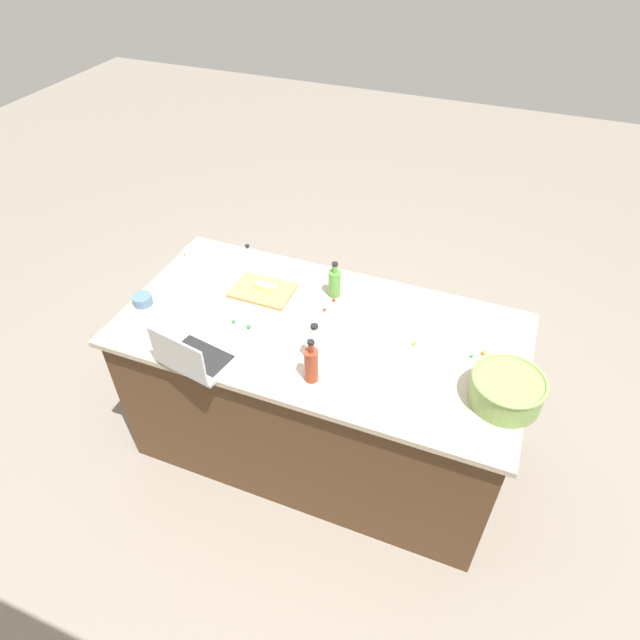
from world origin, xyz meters
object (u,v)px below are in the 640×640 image
at_px(mixing_bowl_large, 507,389).
at_px(kitchen_timer, 248,251).
at_px(ramekin_small, 142,300).
at_px(cutting_board, 263,291).
at_px(bottle_vinegar, 314,345).
at_px(butter_stick_left, 266,287).
at_px(bottle_olive, 334,283).
at_px(laptop, 193,358).
at_px(bottle_soy, 311,364).
at_px(ramekin_medium, 193,252).

height_order(mixing_bowl_large, kitchen_timer, mixing_bowl_large).
bearing_deg(ramekin_small, cutting_board, -149.53).
height_order(mixing_bowl_large, ramekin_small, mixing_bowl_large).
xyz_separation_m(bottle_vinegar, butter_stick_left, (0.41, -0.35, -0.04)).
distance_m(mixing_bowl_large, bottle_olive, 1.00).
relative_size(laptop, bottle_olive, 1.72).
height_order(laptop, mixing_bowl_large, laptop).
bearing_deg(ramekin_small, bottle_olive, -154.41).
height_order(bottle_soy, ramekin_small, bottle_soy).
xyz_separation_m(laptop, kitchen_timer, (0.16, -0.85, -0.01)).
distance_m(laptop, butter_stick_left, 0.59).
bearing_deg(mixing_bowl_large, cutting_board, -13.26).
xyz_separation_m(bottle_olive, butter_stick_left, (0.34, 0.11, -0.04)).
distance_m(bottle_vinegar, bottle_soy, 0.13).
height_order(bottle_soy, cutting_board, bottle_soy).
bearing_deg(bottle_soy, ramekin_small, -9.63).
bearing_deg(ramekin_small, butter_stick_left, -150.51).
bearing_deg(ramekin_small, bottle_vinegar, 177.29).
bearing_deg(kitchen_timer, bottle_vinegar, 136.61).
bearing_deg(kitchen_timer, ramekin_medium, 19.34).
bearing_deg(bottle_soy, butter_stick_left, -46.81).
relative_size(ramekin_small, kitchen_timer, 1.28).
bearing_deg(ramekin_small, mixing_bowl_large, -179.69).
relative_size(ramekin_medium, kitchen_timer, 1.18).
distance_m(laptop, kitchen_timer, 0.87).
distance_m(bottle_vinegar, ramekin_small, 0.96).
xyz_separation_m(butter_stick_left, kitchen_timer, (0.24, -0.26, -0.00)).
distance_m(cutting_board, ramekin_medium, 0.54).
distance_m(bottle_soy, cutting_board, 0.67).
bearing_deg(laptop, mixing_bowl_large, -167.51).
distance_m(laptop, bottle_vinegar, 0.54).
distance_m(laptop, cutting_board, 0.59).
bearing_deg(laptop, bottle_vinegar, -154.08).
distance_m(laptop, ramekin_small, 0.55).
xyz_separation_m(cutting_board, butter_stick_left, (-0.02, 0.00, 0.03)).
bearing_deg(butter_stick_left, kitchen_timer, -47.67).
relative_size(bottle_olive, bottle_soy, 0.89).
relative_size(mixing_bowl_large, bottle_vinegar, 1.55).
height_order(butter_stick_left, ramekin_medium, butter_stick_left).
bearing_deg(mixing_bowl_large, kitchen_timer, -20.72).
distance_m(bottle_vinegar, kitchen_timer, 0.90).
bearing_deg(ramekin_medium, bottle_soy, 147.18).
height_order(laptop, ramekin_small, laptop).
relative_size(mixing_bowl_large, ramekin_small, 3.14).
xyz_separation_m(cutting_board, ramekin_small, (0.52, 0.31, 0.02)).
bearing_deg(bottle_olive, bottle_vinegar, 99.34).
relative_size(bottle_vinegar, butter_stick_left, 1.82).
height_order(bottle_vinegar, butter_stick_left, bottle_vinegar).
xyz_separation_m(bottle_soy, cutting_board, (0.47, -0.48, -0.08)).
bearing_deg(bottle_vinegar, bottle_soy, 105.76).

